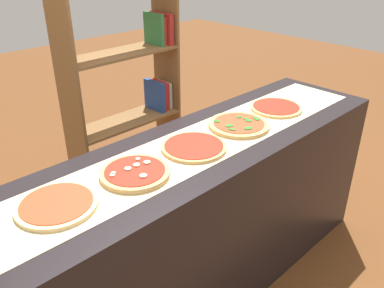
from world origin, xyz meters
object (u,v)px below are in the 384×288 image
Objects in this scene: pizza_mushroom_1 at (135,172)px; pizza_spinach_3 at (238,124)px; pizza_plain_2 at (194,147)px; pizza_plain_0 at (57,205)px; pizza_plain_4 at (276,108)px; bookshelf at (135,94)px.

pizza_mushroom_1 is 0.92× the size of pizza_spinach_3.
pizza_mushroom_1 is 0.96× the size of pizza_plain_2.
pizza_mushroom_1 reaches higher than pizza_plain_0.
pizza_plain_0 is at bearing 179.60° from pizza_spinach_3.
pizza_plain_2 is at bearing -177.50° from pizza_spinach_3.
pizza_plain_2 is 1.03× the size of pizza_plain_4.
bookshelf is at bearing 96.25° from pizza_plain_4.
pizza_plain_4 is at bearing 0.68° from pizza_spinach_3.
pizza_mushroom_1 is 1.00m from pizza_plain_4.
pizza_plain_4 is (1.34, -0.00, -0.00)m from pizza_plain_0.
pizza_spinach_3 is 1.07× the size of pizza_plain_4.
bookshelf is at bearing 53.66° from pizza_mushroom_1.
pizza_plain_0 is 0.33m from pizza_mushroom_1.
pizza_plain_4 is at bearing 1.59° from pizza_plain_2.
pizza_plain_2 is 0.33m from pizza_spinach_3.
pizza_mushroom_1 is at bearing -126.34° from bookshelf.
bookshelf is (0.87, 1.19, -0.20)m from pizza_mushroom_1.
pizza_mushroom_1 is at bearing -179.02° from pizza_plain_4.
pizza_plain_2 is 0.19× the size of bookshelf.
bookshelf is (1.21, 1.17, -0.20)m from pizza_plain_0.
pizza_spinach_3 reaches higher than pizza_plain_4.
pizza_plain_4 is 1.19m from bookshelf.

